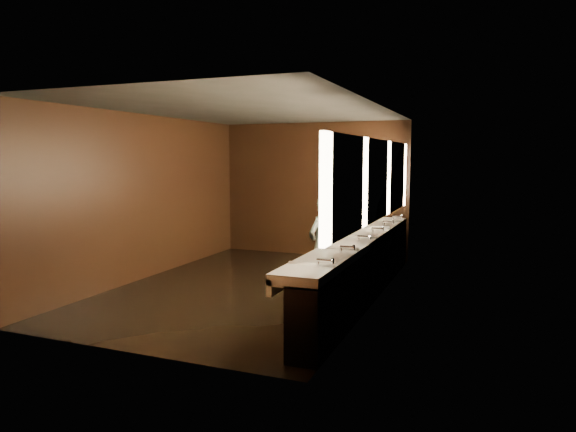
% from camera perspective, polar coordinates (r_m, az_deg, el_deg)
% --- Properties ---
extents(floor, '(6.00, 6.00, 0.00)m').
position_cam_1_polar(floor, '(8.33, -3.96, -7.88)').
color(floor, black).
rests_on(floor, ground).
extents(ceiling, '(4.00, 6.00, 0.02)m').
position_cam_1_polar(ceiling, '(8.10, -4.12, 11.68)').
color(ceiling, '#2D2D2B').
rests_on(ceiling, wall_back).
extents(wall_back, '(4.00, 0.02, 2.80)m').
position_cam_1_polar(wall_back, '(10.87, 2.85, 2.97)').
color(wall_back, black).
rests_on(wall_back, floor).
extents(wall_front, '(4.00, 0.02, 2.80)m').
position_cam_1_polar(wall_front, '(5.56, -17.58, -0.67)').
color(wall_front, black).
rests_on(wall_front, floor).
extents(wall_left, '(0.02, 6.00, 2.80)m').
position_cam_1_polar(wall_left, '(9.14, -15.41, 2.08)').
color(wall_left, black).
rests_on(wall_left, floor).
extents(wall_right, '(0.02, 6.00, 2.80)m').
position_cam_1_polar(wall_right, '(7.45, 9.96, 1.27)').
color(wall_right, black).
rests_on(wall_right, floor).
extents(sink_counter, '(0.55, 5.40, 1.01)m').
position_cam_1_polar(sink_counter, '(7.63, 8.30, -5.45)').
color(sink_counter, black).
rests_on(sink_counter, floor).
extents(mirror_band, '(0.06, 5.03, 1.15)m').
position_cam_1_polar(mirror_band, '(7.43, 9.86, 3.97)').
color(mirror_band, '#FEE3B4').
rests_on(mirror_band, wall_right).
extents(person, '(0.54, 0.65, 1.52)m').
position_cam_1_polar(person, '(7.72, 3.86, -3.27)').
color(person, '#86B9C7').
rests_on(person, floor).
extents(trash_bin, '(0.52, 0.52, 0.61)m').
position_cam_1_polar(trash_bin, '(7.52, 6.26, -7.08)').
color(trash_bin, black).
rests_on(trash_bin, floor).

